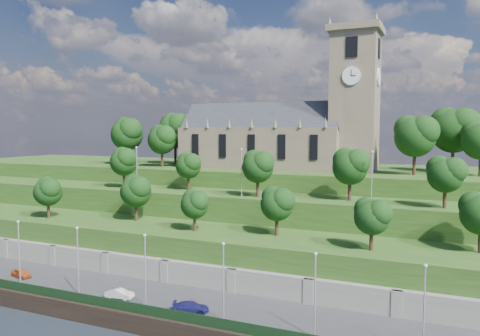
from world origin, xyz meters
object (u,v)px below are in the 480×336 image
at_px(car_left, 21,273).
at_px(car_middle, 120,294).
at_px(church, 286,130).
at_px(car_right, 191,307).

bearing_deg(car_left, car_middle, -83.78).
bearing_deg(car_left, church, -21.63).
bearing_deg(church, car_middle, -100.03).
relative_size(church, car_middle, 10.73).
height_order(car_left, car_right, car_right).
xyz_separation_m(church, car_right, (2.68, -42.58, -19.93)).
height_order(church, car_middle, church).
distance_m(car_middle, car_right, 10.16).
bearing_deg(car_middle, church, -17.41).
bearing_deg(church, car_left, -121.70).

